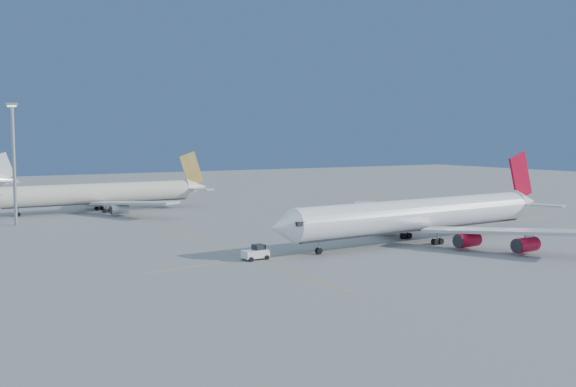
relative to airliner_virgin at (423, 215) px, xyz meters
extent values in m
plane|color=slate|center=(3.19, 12.72, -5.20)|extent=(500.00, 500.00, 0.00)
cube|color=#CF9D0B|center=(8.19, -1.28, -5.19)|extent=(90.00, 0.18, 0.02)
cube|color=#CF9D0B|center=(3.19, 6.72, -5.19)|extent=(118.86, 16.88, 0.02)
cube|color=#CF9D0B|center=(-36.81, 42.72, -5.19)|extent=(0.18, 140.00, 0.02)
cylinder|color=white|center=(-1.52, -0.09, 0.17)|extent=(58.16, 9.22, 6.00)
cone|color=white|center=(-32.71, -1.83, 0.17)|extent=(4.98, 6.25, 6.00)
cone|color=white|center=(31.00, 1.73, 0.79)|extent=(7.55, 6.09, 5.70)
cube|color=black|center=(-30.75, -1.72, 0.79)|extent=(1.97, 5.78, 0.72)
cube|color=#B7B7BC|center=(4.65, -16.56, -1.48)|extent=(19.28, 28.78, 0.57)
cube|color=#B7B7BC|center=(2.78, 16.98, -1.48)|extent=(16.53, 29.71, 0.57)
cube|color=#AA0722|center=(29.46, 1.65, 6.59)|extent=(7.97, 0.91, 10.94)
cylinder|color=gray|center=(-25.23, -1.41, -3.45)|extent=(0.25, 0.25, 2.38)
cylinder|color=black|center=(-25.23, -1.41, -4.64)|extent=(1.18, 0.79, 1.14)
cylinder|color=gray|center=(-0.25, -4.26, -3.45)|extent=(0.33, 0.33, 2.38)
cylinder|color=black|center=(-0.25, -4.26, -4.64)|extent=(1.19, 0.99, 1.14)
cylinder|color=gray|center=(-0.73, 4.21, -3.45)|extent=(0.33, 0.33, 2.38)
cylinder|color=black|center=(-0.73, 4.21, -4.64)|extent=(1.19, 0.99, 1.14)
cylinder|color=#AA0722|center=(0.17, -11.41, -3.41)|extent=(5.10, 2.86, 2.59)
cylinder|color=#AA0722|center=(5.06, -20.14, -3.41)|extent=(5.10, 2.86, 2.59)
cylinder|color=#AA0722|center=(-1.10, 11.35, -3.41)|extent=(5.10, 2.86, 2.59)
cylinder|color=#AA0722|center=(2.78, 20.58, -3.41)|extent=(5.10, 2.86, 2.59)
cylinder|color=beige|center=(-42.01, 82.47, -0.21)|extent=(50.54, 6.66, 5.53)
cone|color=beige|center=(-13.41, 83.11, 0.37)|extent=(6.90, 5.40, 5.25)
cube|color=#B7B7BC|center=(-36.98, 67.34, -1.73)|extent=(16.89, 26.42, 0.53)
cube|color=#B7B7BC|center=(-37.67, 97.80, -1.73)|extent=(15.89, 26.75, 0.53)
cube|color=#BD9B46|center=(-14.86, 83.08, 5.78)|extent=(7.47, 0.60, 10.26)
cylinder|color=gray|center=(-62.68, 82.00, -3.56)|extent=(0.23, 0.23, 2.23)
cylinder|color=black|center=(-62.68, 82.00, -4.67)|extent=(1.08, 0.70, 1.07)
cylinder|color=gray|center=(-40.95, 78.56, -3.56)|extent=(0.31, 0.31, 2.23)
cylinder|color=black|center=(-40.95, 78.56, -4.67)|extent=(1.09, 0.90, 1.07)
cylinder|color=gray|center=(-41.13, 86.42, -3.56)|extent=(0.31, 0.31, 2.23)
cylinder|color=black|center=(-41.13, 86.42, -4.67)|extent=(1.09, 0.90, 1.07)
cylinder|color=#B7B7BC|center=(-39.82, 69.99, -3.55)|extent=(4.71, 2.53, 2.42)
cylinder|color=#B7B7BC|center=(-40.39, 95.03, -3.55)|extent=(4.71, 2.53, 2.42)
cone|color=white|center=(-56.99, 147.91, 0.02)|extent=(6.81, 5.41, 4.88)
cube|color=silver|center=(-58.36, 147.79, 5.11)|extent=(7.06, 1.01, 9.70)
cube|color=white|center=(-36.99, -0.22, -4.22)|extent=(4.55, 2.55, 1.31)
cube|color=black|center=(-36.34, -0.17, -3.23)|extent=(1.90, 2.00, 0.99)
cylinder|color=black|center=(-38.42, -1.50, -4.82)|extent=(0.80, 0.45, 0.77)
cylinder|color=black|center=(-38.62, 0.79, -4.82)|extent=(0.80, 0.45, 0.77)
cylinder|color=black|center=(-35.37, -1.24, -4.82)|extent=(0.80, 0.45, 0.77)
cylinder|color=black|center=(-35.56, 1.05, -4.82)|extent=(0.80, 0.45, 0.77)
cylinder|color=gray|center=(-65.45, 64.66, 8.55)|extent=(0.77, 0.77, 27.51)
cube|color=gray|center=(-65.45, 64.66, 22.52)|extent=(2.42, 2.42, 0.55)
cube|color=white|center=(-65.45, 64.66, 22.08)|extent=(1.76, 1.76, 0.28)
camera|label=1|loc=(-85.36, -93.54, 15.03)|focal=40.00mm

